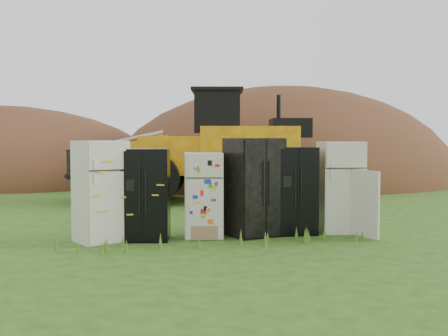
# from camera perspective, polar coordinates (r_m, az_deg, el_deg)

# --- Properties ---
(ground) EXTENTS (120.00, 120.00, 0.00)m
(ground) POSITION_cam_1_polar(r_m,az_deg,el_deg) (10.78, 0.56, -6.96)
(ground) COLOR #284A13
(ground) RESTS_ON ground
(fridge_leftmost) EXTENTS (1.05, 1.03, 1.83)m
(fridge_leftmost) POSITION_cam_1_polar(r_m,az_deg,el_deg) (10.35, -12.44, -2.34)
(fridge_leftmost) COLOR white
(fridge_leftmost) RESTS_ON ground
(fridge_black_side) EXTENTS (1.01, 0.86, 1.68)m
(fridge_black_side) POSITION_cam_1_polar(r_m,az_deg,el_deg) (10.41, -8.02, -2.68)
(fridge_black_side) COLOR black
(fridge_black_side) RESTS_ON ground
(fridge_sticker) EXTENTS (0.81, 0.76, 1.60)m
(fridge_sticker) POSITION_cam_1_polar(r_m,az_deg,el_deg) (10.60, -2.09, -2.78)
(fridge_sticker) COLOR white
(fridge_sticker) RESTS_ON ground
(fridge_dark_mid) EXTENTS (1.14, 1.02, 1.87)m
(fridge_dark_mid) POSITION_cam_1_polar(r_m,az_deg,el_deg) (10.78, 3.06, -1.94)
(fridge_dark_mid) COLOR black
(fridge_dark_mid) RESTS_ON ground
(fridge_black_right) EXTENTS (0.90, 0.77, 1.70)m
(fridge_black_right) POSITION_cam_1_polar(r_m,az_deg,el_deg) (11.08, 6.98, -2.28)
(fridge_black_right) COLOR black
(fridge_black_right) RESTS_ON ground
(fridge_open_door) EXTENTS (0.93, 0.88, 1.80)m
(fridge_open_door) POSITION_cam_1_polar(r_m,az_deg,el_deg) (11.45, 11.76, -1.89)
(fridge_open_door) COLOR white
(fridge_open_door) RESTS_ON ground
(wheel_loader) EXTENTS (7.35, 4.31, 3.34)m
(wheel_loader) POSITION_cam_1_polar(r_m,az_deg,el_deg) (16.68, -3.57, 2.32)
(wheel_loader) COLOR yellow
(wheel_loader) RESTS_ON ground
(dirt_mound_right) EXTENTS (14.70, 10.78, 8.06)m
(dirt_mound_right) POSITION_cam_1_polar(r_m,az_deg,el_deg) (23.52, 6.34, -1.57)
(dirt_mound_right) COLOR #4D2E18
(dirt_mound_right) RESTS_ON ground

